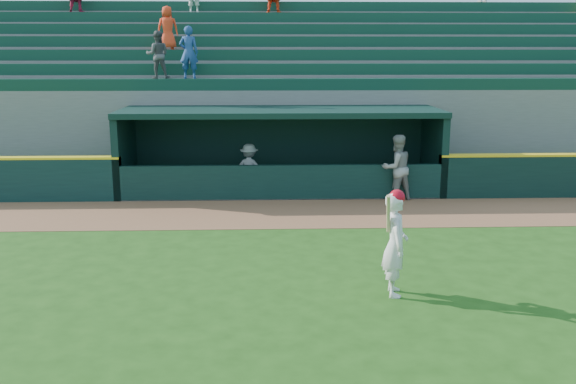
# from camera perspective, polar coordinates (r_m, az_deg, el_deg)

# --- Properties ---
(ground) EXTENTS (120.00, 120.00, 0.00)m
(ground) POSITION_cam_1_polar(r_m,az_deg,el_deg) (11.94, 0.28, -7.76)
(ground) COLOR #1F4812
(ground) RESTS_ON ground
(warning_track) EXTENTS (40.00, 3.00, 0.01)m
(warning_track) POSITION_cam_1_polar(r_m,az_deg,el_deg) (16.62, -0.41, -1.92)
(warning_track) COLOR brown
(warning_track) RESTS_ON ground
(dugout_player_front) EXTENTS (1.09, 0.97, 1.86)m
(dugout_player_front) POSITION_cam_1_polar(r_m,az_deg,el_deg) (18.20, 9.62, 2.14)
(dugout_player_front) COLOR gray
(dugout_player_front) RESTS_ON ground
(dugout_player_inside) EXTENTS (1.04, 0.73, 1.47)m
(dugout_player_inside) POSITION_cam_1_polar(r_m,az_deg,el_deg) (18.94, -3.46, 2.09)
(dugout_player_inside) COLOR #9D9D98
(dugout_player_inside) RESTS_ON ground
(dugout) EXTENTS (9.40, 2.80, 2.46)m
(dugout) POSITION_cam_1_polar(r_m,az_deg,el_deg) (19.41, -0.69, 4.23)
(dugout) COLOR slate
(dugout) RESTS_ON ground
(stands) EXTENTS (34.50, 6.25, 7.40)m
(stands) POSITION_cam_1_polar(r_m,az_deg,el_deg) (23.84, -0.99, 8.27)
(stands) COLOR slate
(stands) RESTS_ON ground
(batter_at_plate) EXTENTS (0.51, 0.82, 1.87)m
(batter_at_plate) POSITION_cam_1_polar(r_m,az_deg,el_deg) (11.11, 9.51, -4.45)
(batter_at_plate) COLOR silver
(batter_at_plate) RESTS_ON ground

